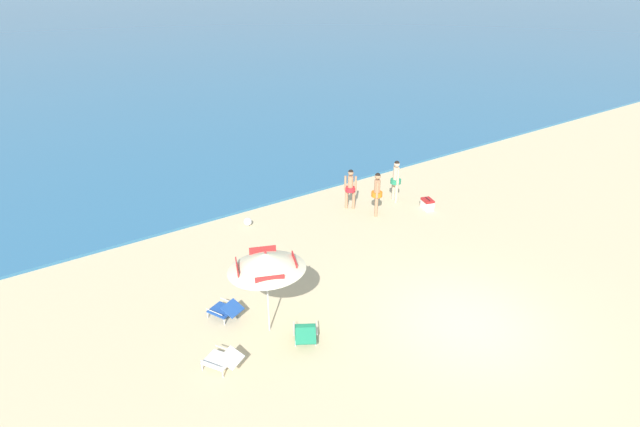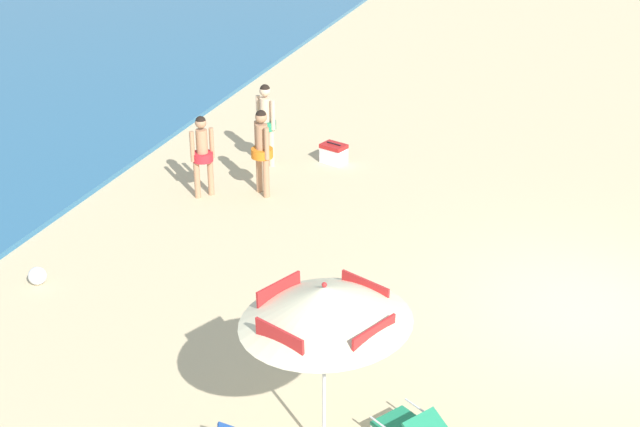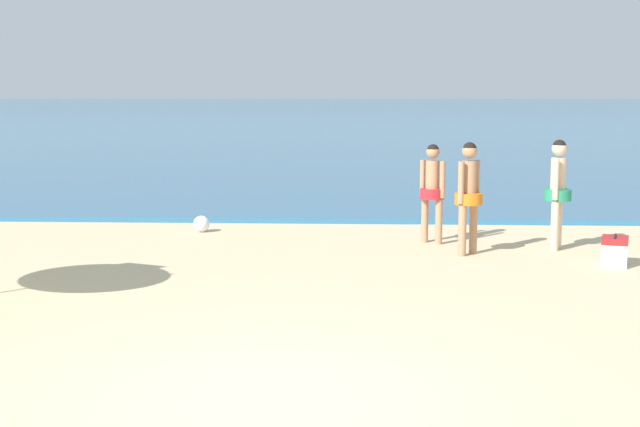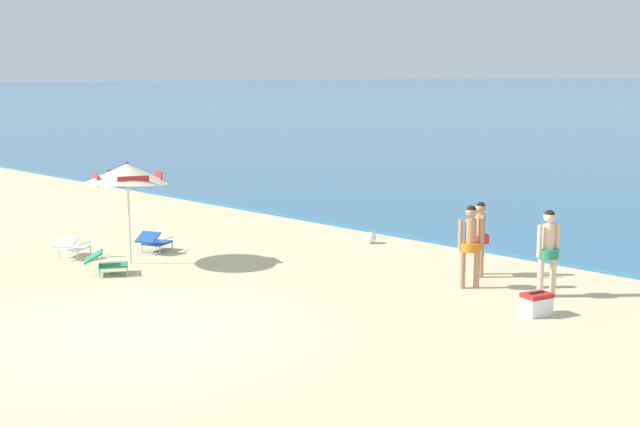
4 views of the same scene
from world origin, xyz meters
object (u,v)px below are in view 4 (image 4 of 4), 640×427
(person_standing_beside, at_px, (548,247))
(person_wading_in, at_px, (480,233))
(lounge_chair_under_umbrella, at_px, (71,246))
(person_standing_near_shore, at_px, (470,241))
(cooler_box, at_px, (536,304))
(beach_ball, at_px, (371,238))
(beach_umbrella_striped_main, at_px, (127,174))
(lounge_chair_beside_umbrella, at_px, (154,241))
(lounge_chair_facing_sea, at_px, (106,262))

(person_standing_beside, xyz_separation_m, person_wading_in, (-1.86, 0.49, -0.06))
(person_wading_in, bearing_deg, person_standing_beside, -14.66)
(lounge_chair_under_umbrella, bearing_deg, person_standing_near_shore, 26.92)
(cooler_box, bearing_deg, beach_ball, 156.61)
(lounge_chair_under_umbrella, distance_m, person_standing_near_shore, 9.21)
(person_standing_beside, xyz_separation_m, cooler_box, (0.52, -1.26, -0.77))
(beach_umbrella_striped_main, height_order, person_standing_beside, beach_umbrella_striped_main)
(person_standing_beside, bearing_deg, person_wading_in, 165.34)
(lounge_chair_beside_umbrella, relative_size, beach_ball, 3.58)
(lounge_chair_beside_umbrella, bearing_deg, beach_umbrella_striped_main, -57.80)
(lounge_chair_beside_umbrella, xyz_separation_m, person_standing_near_shore, (7.31, 2.47, 0.69))
(beach_ball, bearing_deg, person_standing_near_shore, -24.42)
(lounge_chair_under_umbrella, height_order, cooler_box, lounge_chair_under_umbrella)
(beach_umbrella_striped_main, height_order, lounge_chair_facing_sea, beach_umbrella_striped_main)
(beach_umbrella_striped_main, height_order, beach_ball, beach_umbrella_striped_main)
(person_standing_beside, distance_m, person_wading_in, 1.92)
(lounge_chair_beside_umbrella, bearing_deg, person_standing_beside, 18.92)
(beach_ball, bearing_deg, cooler_box, -23.39)
(beach_ball, bearing_deg, beach_umbrella_striped_main, -112.57)
(lounge_chair_facing_sea, height_order, person_wading_in, person_wading_in)
(cooler_box, bearing_deg, lounge_chair_under_umbrella, -161.36)
(person_wading_in, bearing_deg, cooler_box, -36.21)
(person_standing_beside, height_order, person_wading_in, person_standing_beside)
(lounge_chair_beside_umbrella, xyz_separation_m, person_standing_beside, (8.72, 2.99, 0.70))
(lounge_chair_beside_umbrella, bearing_deg, person_wading_in, 26.85)
(lounge_chair_under_umbrella, distance_m, lounge_chair_facing_sea, 2.08)
(lounge_chair_beside_umbrella, xyz_separation_m, person_wading_in, (6.87, 3.48, 0.64))
(lounge_chair_under_umbrella, height_order, lounge_chair_facing_sea, lounge_chair_facing_sea)
(lounge_chair_under_umbrella, bearing_deg, beach_umbrella_striped_main, 20.86)
(beach_umbrella_striped_main, bearing_deg, lounge_chair_under_umbrella, -159.14)
(beach_umbrella_striped_main, relative_size, lounge_chair_beside_umbrella, 2.53)
(person_wading_in, bearing_deg, beach_ball, 166.03)
(beach_umbrella_striped_main, height_order, cooler_box, beach_umbrella_striped_main)
(person_standing_near_shore, xyz_separation_m, cooler_box, (1.93, -0.74, -0.76))
(lounge_chair_beside_umbrella, bearing_deg, lounge_chair_under_umbrella, -117.44)
(lounge_chair_beside_umbrella, height_order, person_standing_near_shore, person_standing_near_shore)
(person_standing_beside, height_order, cooler_box, person_standing_beside)
(person_standing_beside, bearing_deg, person_standing_near_shore, -159.94)
(lounge_chair_under_umbrella, relative_size, lounge_chair_facing_sea, 0.99)
(lounge_chair_beside_umbrella, height_order, person_wading_in, person_wading_in)
(beach_umbrella_striped_main, xyz_separation_m, beach_ball, (2.30, 5.53, -1.90))
(cooler_box, height_order, beach_ball, cooler_box)
(beach_umbrella_striped_main, bearing_deg, lounge_chair_beside_umbrella, 122.20)
(beach_umbrella_striped_main, xyz_separation_m, person_standing_near_shore, (6.63, 3.56, -1.07))
(beach_umbrella_striped_main, distance_m, person_wading_in, 7.76)
(lounge_chair_beside_umbrella, distance_m, lounge_chair_facing_sea, 2.32)
(lounge_chair_beside_umbrella, relative_size, person_wading_in, 0.64)
(person_standing_beside, bearing_deg, lounge_chair_facing_sea, -146.51)
(lounge_chair_beside_umbrella, relative_size, cooler_box, 1.76)
(person_standing_near_shore, bearing_deg, person_wading_in, 114.15)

